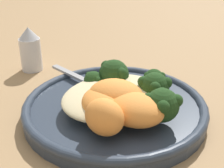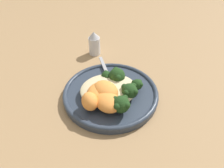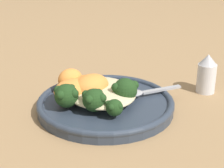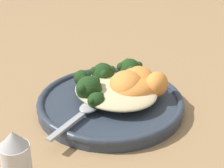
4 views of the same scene
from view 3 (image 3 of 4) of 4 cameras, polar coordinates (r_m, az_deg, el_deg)
The scene contains 14 objects.
ground_plane at distance 0.68m, azimuth -1.38°, elevation -3.37°, with size 4.00×4.00×0.00m, color #9E7A51.
plate at distance 0.66m, azimuth -1.32°, elevation -3.10°, with size 0.24×0.24×0.02m.
quinoa_mound at distance 0.65m, azimuth -1.68°, elevation -1.25°, with size 0.14×0.12×0.02m, color beige.
broccoli_stalk_0 at distance 0.63m, azimuth -6.46°, elevation -1.65°, with size 0.08×0.09×0.04m.
broccoli_stalk_1 at distance 0.62m, azimuth -2.71°, elevation -2.07°, with size 0.11×0.05×0.04m.
broccoli_stalk_2 at distance 0.62m, azimuth -0.69°, elevation -2.57°, with size 0.12×0.03×0.03m.
broccoli_stalk_3 at distance 0.64m, azimuth 1.41°, elevation -0.92°, with size 0.10×0.08×0.04m.
broccoli_stalk_4 at distance 0.67m, azimuth 0.49°, elevation -0.60°, with size 0.07×0.10×0.03m.
sweet_potato_chunk_0 at distance 0.65m, azimuth -6.05°, elevation -0.89°, with size 0.07×0.05×0.03m, color orange.
sweet_potato_chunk_1 at distance 0.65m, azimuth -3.19°, elevation -0.29°, with size 0.07×0.05×0.04m, color orange.
sweet_potato_chunk_2 at distance 0.68m, azimuth -6.37°, elevation 0.68°, with size 0.05×0.04×0.04m, color orange.
sweet_potato_chunk_3 at distance 0.67m, azimuth -3.44°, elevation -0.10°, with size 0.07×0.06×0.03m, color orange.
spoon at distance 0.67m, azimuth 4.29°, elevation -1.28°, with size 0.03×0.12×0.01m.
salt_shaker at distance 0.75m, azimuth 14.09°, elevation 1.62°, with size 0.04×0.04×0.08m.
Camera 3 is at (-0.58, 0.17, 0.29)m, focal length 60.00 mm.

